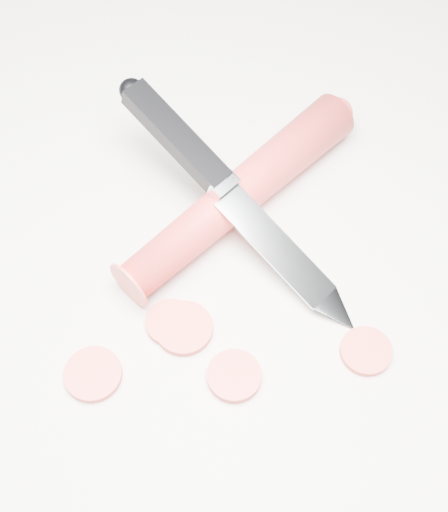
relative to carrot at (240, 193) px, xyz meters
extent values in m
plane|color=silver|center=(-0.02, -0.07, -0.02)|extent=(2.40, 2.40, 0.00)
cylinder|color=red|center=(0.00, 0.00, 0.00)|extent=(0.19, 0.15, 0.03)
cylinder|color=#EA4A3C|center=(-0.06, -0.09, -0.02)|extent=(0.03, 0.03, 0.01)
cylinder|color=#EA4A3C|center=(-0.12, -0.12, -0.02)|extent=(0.04, 0.04, 0.01)
cylinder|color=#EA4A3C|center=(-0.05, -0.09, -0.02)|extent=(0.04, 0.04, 0.01)
cylinder|color=#EA4A3C|center=(0.06, -0.13, -0.02)|extent=(0.03, 0.03, 0.01)
cylinder|color=#EA4A3C|center=(-0.03, -0.13, -0.02)|extent=(0.04, 0.04, 0.01)
camera|label=1|loc=(-0.06, -0.30, 0.42)|focal=50.00mm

